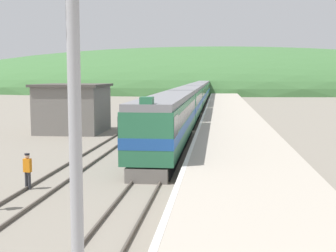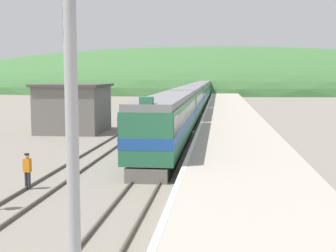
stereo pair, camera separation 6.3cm
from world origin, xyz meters
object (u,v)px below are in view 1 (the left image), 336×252
Objects in this scene: carriage_fourth at (201,91)px; carriage_fifth at (204,88)px; signal_mast_main at (73,58)px; carriage_second at (188,103)px; track_worker at (28,169)px; express_train_lead_car at (168,121)px; carriage_third at (196,95)px.

carriage_fourth and carriage_fifth have the same top height.
signal_mast_main reaches higher than carriage_fourth.
carriage_second is 1.00× the size of carriage_fourth.
carriage_second is 2.26× the size of signal_mast_main.
track_worker is at bearing -99.17° from carriage_second.
carriage_fourth is 2.26× the size of signal_mast_main.
carriage_second is at bearing 91.71° from signal_mast_main.
carriage_fifth is (0.00, 61.92, 0.00)m from carriage_second.
signal_mast_main is at bearing -64.33° from track_worker.
express_train_lead_car is 13.45m from track_worker.
carriage_fourth is 75.53m from track_worker.
express_train_lead_car reaches higher than carriage_fourth.
carriage_fourth is at bearing 90.92° from signal_mast_main.
carriage_second is 1.00× the size of carriage_fifth.
carriage_third is at bearing 84.26° from track_worker.
carriage_second is (0.00, 21.82, -0.01)m from express_train_lead_car.
signal_mast_main reaches higher than carriage_third.
carriage_third is at bearing 90.00° from carriage_second.
carriage_second is 11.25× the size of track_worker.
carriage_third is 1.00× the size of carriage_fifth.
carriage_fifth is at bearing 86.72° from track_worker.
carriage_third is (0.00, 20.64, 0.00)m from carriage_second.
carriage_third is at bearing -90.00° from carriage_fifth.
carriage_third is at bearing -90.00° from carriage_fourth.
carriage_second is 41.28m from carriage_fourth.
signal_mast_main is (1.44, -89.75, 3.56)m from carriage_fourth.
carriage_third is at bearing 91.20° from signal_mast_main.
carriage_fifth is (0.00, 83.74, -0.01)m from express_train_lead_car.
carriage_second is at bearing 80.83° from track_worker.
signal_mast_main is (1.44, -26.66, 3.54)m from express_train_lead_car.
signal_mast_main is (1.44, -110.39, 3.56)m from carriage_fifth.
carriage_fourth is (0.00, 41.28, 0.00)m from carriage_second.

